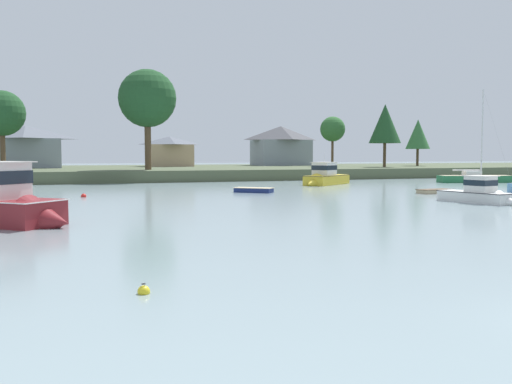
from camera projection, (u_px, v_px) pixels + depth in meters
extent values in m
cube|color=#4C563D|center=(136.00, 172.00, 91.41)|extent=(205.16, 41.32, 1.56)
cube|color=navy|center=(254.00, 191.00, 54.07)|extent=(3.72, 3.46, 0.62)
cube|color=#C6B289|center=(254.00, 188.00, 54.05)|extent=(3.91, 3.64, 0.05)
cube|color=tan|center=(254.00, 188.00, 54.06)|extent=(0.88, 1.03, 0.03)
cube|color=white|center=(475.00, 200.00, 42.77)|extent=(3.16, 5.95, 1.30)
cone|color=white|center=(508.00, 203.00, 40.38)|extent=(2.07, 1.93, 1.76)
cube|color=black|center=(475.00, 192.00, 42.73)|extent=(3.26, 6.08, 0.05)
cube|color=silver|center=(480.00, 184.00, 42.30)|extent=(1.94, 2.15, 1.19)
cube|color=#19232D|center=(481.00, 183.00, 42.29)|extent=(1.97, 2.19, 0.43)
cube|color=beige|center=(481.00, 176.00, 42.25)|extent=(2.23, 2.42, 0.06)
cylinder|color=silver|center=(481.00, 169.00, 42.22)|extent=(0.03, 0.03, 0.94)
cube|color=gold|center=(327.00, 182.00, 68.16)|extent=(7.69, 6.80, 1.80)
cone|color=gold|center=(313.00, 184.00, 64.94)|extent=(3.16, 3.19, 2.37)
cube|color=black|center=(327.00, 175.00, 68.10)|extent=(7.87, 6.98, 0.05)
cube|color=silver|center=(324.00, 169.00, 67.42)|extent=(3.40, 3.30, 1.55)
cube|color=#19232D|center=(324.00, 168.00, 67.41)|extent=(3.46, 3.37, 0.56)
cube|color=beige|center=(324.00, 162.00, 67.37)|extent=(3.85, 3.76, 0.06)
cylinder|color=silver|center=(324.00, 157.00, 67.32)|extent=(0.03, 0.03, 1.26)
cone|color=maroon|center=(48.00, 222.00, 28.10)|extent=(3.73, 3.73, 2.66)
cube|color=tan|center=(435.00, 192.00, 52.80)|extent=(3.56, 1.90, 0.53)
cube|color=brown|center=(435.00, 189.00, 52.78)|extent=(3.71, 2.04, 0.05)
cube|color=tan|center=(435.00, 190.00, 52.78)|extent=(0.25, 1.29, 0.03)
cube|color=#236B3D|center=(475.00, 181.00, 73.04)|extent=(9.81, 4.99, 1.54)
cube|color=#CCB78E|center=(475.00, 175.00, 72.99)|extent=(9.18, 4.56, 0.04)
cube|color=silver|center=(472.00, 173.00, 72.95)|extent=(2.44, 2.05, 0.57)
cylinder|color=silver|center=(482.00, 133.00, 72.64)|extent=(0.19, 0.19, 11.20)
cylinder|color=silver|center=(467.00, 170.00, 72.89)|extent=(3.70, 1.24, 0.15)
cylinder|color=silver|center=(467.00, 170.00, 72.89)|extent=(3.33, 1.12, 0.14)
cylinder|color=#999999|center=(496.00, 133.00, 72.73)|extent=(3.67, 1.11, 11.16)
sphere|color=red|center=(84.00, 196.00, 48.12)|extent=(0.46, 0.46, 0.46)
torus|color=#333338|center=(84.00, 193.00, 48.11)|extent=(0.12, 0.12, 0.02)
sphere|color=yellow|center=(144.00, 292.00, 14.80)|extent=(0.34, 0.34, 0.34)
torus|color=#333338|center=(144.00, 284.00, 14.79)|extent=(0.12, 0.12, 0.02)
cylinder|color=brown|center=(385.00, 147.00, 93.66)|extent=(0.50, 0.50, 6.66)
cone|color=#1E4723|center=(385.00, 124.00, 93.40)|extent=(5.34, 5.34, 6.52)
cylinder|color=brown|center=(3.00, 147.00, 72.92)|extent=(0.66, 0.66, 6.17)
sphere|color=#1E4723|center=(2.00, 113.00, 72.62)|extent=(5.96, 5.96, 5.96)
cylinder|color=brown|center=(148.00, 141.00, 76.99)|extent=(0.88, 0.88, 8.06)
sphere|color=#1E4723|center=(147.00, 98.00, 76.59)|extent=(7.97, 7.97, 7.97)
cylinder|color=brown|center=(332.00, 151.00, 98.03)|extent=(0.43, 0.43, 5.60)
sphere|color=#2D602D|center=(333.00, 129.00, 97.77)|extent=(4.39, 4.39, 4.39)
cylinder|color=brown|center=(418.00, 152.00, 103.44)|extent=(0.47, 0.47, 5.23)
cone|color=#336B38|center=(418.00, 134.00, 103.22)|extent=(4.46, 4.46, 5.45)
cube|color=gray|center=(281.00, 153.00, 108.09)|extent=(10.03, 7.91, 4.91)
pyramid|color=#47474C|center=(281.00, 133.00, 107.83)|extent=(10.83, 8.55, 2.69)
cube|color=tan|center=(170.00, 155.00, 99.15)|extent=(7.42, 6.90, 3.86)
pyramid|color=#565B66|center=(169.00, 141.00, 98.97)|extent=(8.01, 7.45, 1.44)
cube|color=gray|center=(26.00, 153.00, 88.78)|extent=(10.65, 9.72, 4.61)
pyramid|color=#565B66|center=(26.00, 132.00, 88.56)|extent=(11.50, 10.49, 2.07)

